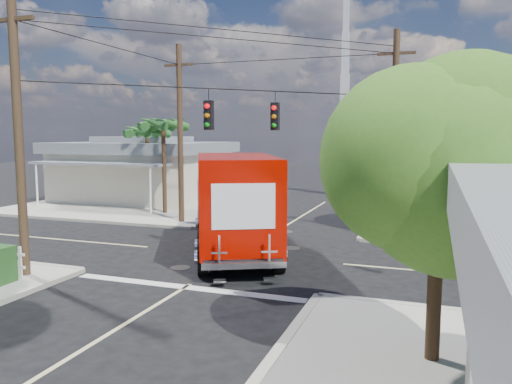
% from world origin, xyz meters
% --- Properties ---
extents(ground, '(120.00, 120.00, 0.00)m').
position_xyz_m(ground, '(0.00, 0.00, 0.00)').
color(ground, black).
rests_on(ground, ground).
extents(sidewalk_nw, '(14.12, 14.12, 0.14)m').
position_xyz_m(sidewalk_nw, '(-10.88, 10.88, 0.07)').
color(sidewalk_nw, '#A8A398').
rests_on(sidewalk_nw, ground).
extents(road_markings, '(32.00, 32.00, 0.01)m').
position_xyz_m(road_markings, '(0.00, -1.47, 0.01)').
color(road_markings, beige).
rests_on(road_markings, ground).
extents(building_nw, '(10.80, 10.20, 4.30)m').
position_xyz_m(building_nw, '(-12.00, 12.46, 2.22)').
color(building_nw, beige).
rests_on(building_nw, sidewalk_nw).
extents(radio_tower, '(0.80, 0.80, 17.00)m').
position_xyz_m(radio_tower, '(0.50, 20.00, 5.64)').
color(radio_tower, silver).
rests_on(radio_tower, ground).
extents(tree_ne_front, '(4.21, 4.14, 6.66)m').
position_xyz_m(tree_ne_front, '(7.21, 6.76, 4.77)').
color(tree_ne_front, '#422D1C').
rests_on(tree_ne_front, sidewalk_ne).
extents(tree_ne_back, '(3.77, 3.66, 5.82)m').
position_xyz_m(tree_ne_back, '(9.81, 8.96, 4.19)').
color(tree_ne_back, '#422D1C').
rests_on(tree_ne_back, sidewalk_ne).
extents(tree_se, '(3.67, 3.54, 5.62)m').
position_xyz_m(tree_se, '(7.01, -7.24, 4.04)').
color(tree_se, '#422D1C').
rests_on(tree_se, sidewalk_se).
extents(palm_nw_front, '(3.01, 3.08, 5.59)m').
position_xyz_m(palm_nw_front, '(-7.50, 7.50, 5.04)').
color(palm_nw_front, '#422D1C').
rests_on(palm_nw_front, sidewalk_nw).
extents(palm_nw_back, '(3.01, 3.08, 5.19)m').
position_xyz_m(palm_nw_back, '(-9.50, 9.00, 4.67)').
color(palm_nw_back, '#422D1C').
rests_on(palm_nw_back, sidewalk_nw).
extents(utility_poles, '(12.00, 10.68, 9.00)m').
position_xyz_m(utility_poles, '(-1.58, 1.60, 4.67)').
color(utility_poles, '#473321').
rests_on(utility_poles, ground).
extents(vending_boxes, '(1.90, 0.50, 1.10)m').
position_xyz_m(vending_boxes, '(6.50, 6.20, 0.69)').
color(vending_boxes, maroon).
rests_on(vending_boxes, sidewalk_ne).
extents(delivery_truck, '(6.16, 8.99, 3.79)m').
position_xyz_m(delivery_truck, '(-0.27, 0.29, 1.93)').
color(delivery_truck, black).
rests_on(delivery_truck, ground).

